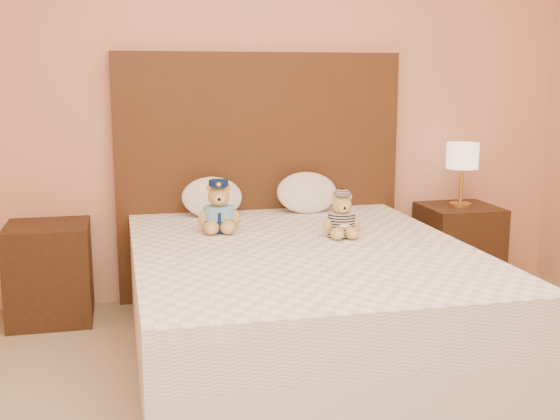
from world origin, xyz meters
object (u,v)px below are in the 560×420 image
(teddy_police, at_px, (219,206))
(teddy_prisoner, at_px, (342,215))
(lamp, at_px, (462,159))
(pillow_left, at_px, (212,195))
(nightstand_right, at_px, (458,248))
(pillow_right, at_px, (307,191))
(bed, at_px, (301,300))
(nightstand_left, at_px, (50,273))

(teddy_police, relative_size, teddy_prisoner, 1.19)
(lamp, height_order, pillow_left, lamp)
(nightstand_right, height_order, pillow_right, pillow_right)
(bed, height_order, lamp, lamp)
(lamp, xyz_separation_m, teddy_police, (-1.59, -0.39, -0.16))
(bed, xyz_separation_m, lamp, (1.25, 0.80, 0.57))
(pillow_left, bearing_deg, teddy_police, -92.77)
(bed, xyz_separation_m, teddy_prisoner, (0.25, 0.14, 0.39))
(nightstand_left, bearing_deg, pillow_right, 1.14)
(teddy_police, bearing_deg, bed, -43.33)
(bed, relative_size, lamp, 5.00)
(lamp, bearing_deg, pillow_right, 178.28)
(bed, height_order, pillow_right, pillow_right)
(lamp, distance_m, teddy_police, 1.65)
(lamp, height_order, pillow_right, lamp)
(teddy_prisoner, bearing_deg, teddy_police, 159.59)
(nightstand_right, height_order, teddy_police, teddy_police)
(teddy_prisoner, bearing_deg, lamp, 36.85)
(pillow_right, bearing_deg, nightstand_left, -178.86)
(bed, relative_size, pillow_left, 5.65)
(bed, xyz_separation_m, teddy_police, (-0.34, 0.41, 0.41))
(bed, relative_size, pillow_right, 5.39)
(nightstand_left, distance_m, pillow_left, 1.01)
(nightstand_right, distance_m, teddy_prisoner, 1.26)
(teddy_prisoner, relative_size, pillow_right, 0.62)
(nightstand_right, height_order, teddy_prisoner, teddy_prisoner)
(pillow_left, bearing_deg, lamp, -1.09)
(bed, bearing_deg, teddy_prisoner, 30.32)
(nightstand_left, distance_m, nightstand_right, 2.50)
(nightstand_left, xyz_separation_m, teddy_police, (0.91, -0.39, 0.41))
(nightstand_right, bearing_deg, bed, -147.38)
(lamp, xyz_separation_m, pillow_right, (-1.00, 0.03, -0.17))
(teddy_prisoner, bearing_deg, nightstand_left, 160.06)
(lamp, bearing_deg, pillow_left, 178.91)
(bed, distance_m, lamp, 1.59)
(nightstand_left, bearing_deg, teddy_police, -23.31)
(bed, distance_m, teddy_police, 0.67)
(lamp, bearing_deg, nightstand_right, 0.00)
(lamp, relative_size, teddy_police, 1.47)
(teddy_prisoner, height_order, pillow_left, pillow_left)
(lamp, bearing_deg, teddy_prisoner, -146.83)
(pillow_left, bearing_deg, nightstand_right, -1.09)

